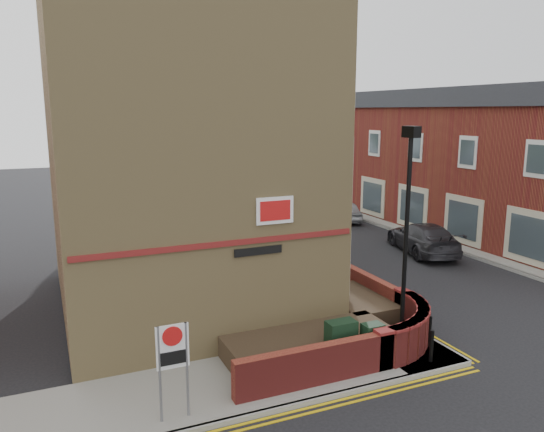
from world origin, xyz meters
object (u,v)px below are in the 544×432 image
at_px(zone_sign, 173,354).
at_px(silver_car_near, 285,229).
at_px(lamppost, 406,241).
at_px(utility_cabinet_large, 341,342).

distance_m(zone_sign, silver_car_near, 16.87).
xyz_separation_m(lamppost, zone_sign, (-6.60, -0.70, -1.70)).
distance_m(lamppost, utility_cabinet_large, 3.24).
xyz_separation_m(zone_sign, silver_car_near, (9.24, 14.08, -0.98)).
relative_size(lamppost, silver_car_near, 1.56).
height_order(lamppost, silver_car_near, lamppost).
relative_size(lamppost, utility_cabinet_large, 5.25).
xyz_separation_m(utility_cabinet_large, silver_car_near, (4.54, 13.28, -0.06)).
bearing_deg(zone_sign, silver_car_near, 56.73).
bearing_deg(lamppost, silver_car_near, 78.84).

